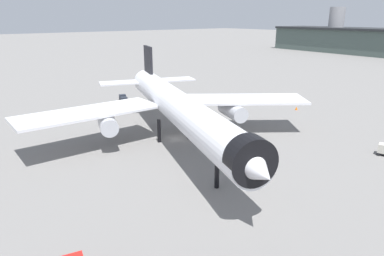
% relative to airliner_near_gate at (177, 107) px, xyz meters
% --- Properties ---
extents(ground, '(900.00, 900.00, 0.00)m').
position_rel_airliner_near_gate_xyz_m(ground, '(-2.38, 1.30, -6.57)').
color(ground, slate).
extents(airliner_near_gate, '(55.78, 49.86, 14.92)m').
position_rel_airliner_near_gate_xyz_m(airliner_near_gate, '(0.00, 0.00, 0.00)').
color(airliner_near_gate, white).
rests_on(airliner_near_gate, ground).
extents(baggage_tug_wing, '(3.53, 2.66, 1.85)m').
position_rel_airliner_near_gate_xyz_m(baggage_tug_wing, '(-33.27, 7.41, -5.60)').
color(baggage_tug_wing, black).
rests_on(baggage_tug_wing, ground).
extents(traffic_cone_near_nose, '(0.62, 0.62, 0.77)m').
position_rel_airliner_near_gate_xyz_m(traffic_cone_near_nose, '(-0.93, 35.45, -6.19)').
color(traffic_cone_near_nose, '#F2600C').
rests_on(traffic_cone_near_nose, ground).
extents(traffic_cone_wingtip, '(0.45, 0.45, 0.57)m').
position_rel_airliner_near_gate_xyz_m(traffic_cone_wingtip, '(-20.90, 24.53, -6.29)').
color(traffic_cone_wingtip, '#F2600C').
rests_on(traffic_cone_wingtip, ground).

